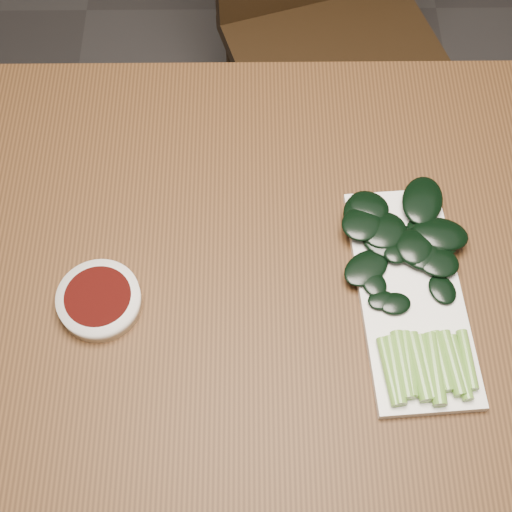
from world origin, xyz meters
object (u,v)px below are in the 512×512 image
Objects in this scene: table at (276,304)px; chair_far at (333,26)px; sauce_bowl at (99,300)px; serving_plate at (410,295)px; gai_lan at (409,269)px.

table is 0.79m from chair_far.
chair_far is 0.92m from sauce_bowl.
table is 4.21× the size of serving_plate.
sauce_bowl is (-0.24, -0.03, 0.09)m from table.
sauce_bowl reaches higher than table.
sauce_bowl is 0.33× the size of serving_plate.
chair_far reaches higher than gai_lan.
chair_far is (0.15, 0.75, -0.19)m from table.
gai_lan is (0.03, -0.75, 0.29)m from chair_far.
serving_plate is at bearing 1.02° from sauce_bowl.
table is at bearing -178.03° from gai_lan.
serving_plate is (0.41, 0.01, -0.01)m from sauce_bowl.
gai_lan is (-0.00, 0.03, 0.02)m from serving_plate.
gai_lan is at bearing 1.97° from table.
chair_far is 8.07× the size of sauce_bowl.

